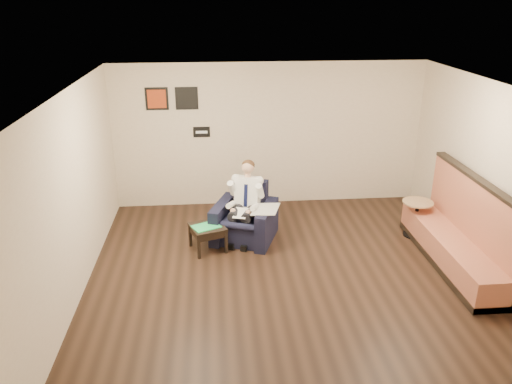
{
  "coord_description": "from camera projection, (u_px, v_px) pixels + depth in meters",
  "views": [
    {
      "loc": [
        -1.07,
        -6.35,
        3.97
      ],
      "look_at": [
        -0.41,
        1.2,
        0.94
      ],
      "focal_mm": 35.0,
      "sensor_mm": 36.0,
      "label": 1
    }
  ],
  "objects": [
    {
      "name": "newspaper",
      "position": [
        266.0,
        209.0,
        8.25
      ],
      "size": [
        0.54,
        0.61,
        0.01
      ],
      "primitive_type": "cube",
      "rotation": [
        0.0,
        0.0,
        -0.3
      ],
      "color": "silver",
      "rests_on": "armchair"
    },
    {
      "name": "coffee_mug",
      "position": [
        215.0,
        219.0,
        8.29
      ],
      "size": [
        0.1,
        0.1,
        0.09
      ],
      "primitive_type": "cylinder",
      "rotation": [
        0.0,
        0.0,
        0.33
      ],
      "color": "white",
      "rests_on": "side_table"
    },
    {
      "name": "seating_sign",
      "position": [
        202.0,
        132.0,
        9.54
      ],
      "size": [
        0.32,
        0.02,
        0.2
      ],
      "primitive_type": "cube",
      "color": "black",
      "rests_on": "wall_back"
    },
    {
      "name": "banquette",
      "position": [
        457.0,
        223.0,
        7.63
      ],
      "size": [
        0.65,
        2.71,
        1.39
      ],
      "primitive_type": "cube",
      "color": "#AB5C42",
      "rests_on": "ground"
    },
    {
      "name": "cafe_table",
      "position": [
        416.0,
        219.0,
        8.67
      ],
      "size": [
        0.66,
        0.66,
        0.65
      ],
      "primitive_type": "cylinder",
      "rotation": [
        0.0,
        0.0,
        -0.32
      ],
      "color": "#9F7B56",
      "rests_on": "ground"
    },
    {
      "name": "smartphone",
      "position": [
        207.0,
        222.0,
        8.29
      ],
      "size": [
        0.14,
        0.09,
        0.01
      ],
      "primitive_type": "cube",
      "rotation": [
        0.0,
        0.0,
        0.15
      ],
      "color": "black",
      "rests_on": "side_table"
    },
    {
      "name": "lap_papers",
      "position": [
        241.0,
        213.0,
        8.26
      ],
      "size": [
        0.29,
        0.36,
        0.01
      ],
      "primitive_type": "cube",
      "rotation": [
        0.0,
        0.0,
        -0.28
      ],
      "color": "white",
      "rests_on": "seated_man"
    },
    {
      "name": "ground",
      "position": [
        290.0,
        279.0,
        7.44
      ],
      "size": [
        6.0,
        6.0,
        0.0
      ],
      "primitive_type": "plane",
      "color": "black",
      "rests_on": "ground"
    },
    {
      "name": "wall_left",
      "position": [
        71.0,
        200.0,
        6.67
      ],
      "size": [
        0.02,
        6.0,
        2.8
      ],
      "primitive_type": "cube",
      "color": "beige",
      "rests_on": "ground"
    },
    {
      "name": "side_table",
      "position": [
        208.0,
        238.0,
        8.23
      ],
      "size": [
        0.66,
        0.66,
        0.43
      ],
      "primitive_type": "cube",
      "rotation": [
        0.0,
        0.0,
        0.33
      ],
      "color": "black",
      "rests_on": "ground"
    },
    {
      "name": "wall_front",
      "position": [
        349.0,
        326.0,
        4.14
      ],
      "size": [
        6.0,
        0.02,
        2.8
      ],
      "primitive_type": "cube",
      "color": "beige",
      "rests_on": "ground"
    },
    {
      "name": "wall_back",
      "position": [
        269.0,
        135.0,
        9.69
      ],
      "size": [
        6.0,
        0.02,
        2.8
      ],
      "primitive_type": "cube",
      "color": "beige",
      "rests_on": "ground"
    },
    {
      "name": "art_print_left",
      "position": [
        157.0,
        99.0,
        9.23
      ],
      "size": [
        0.42,
        0.03,
        0.42
      ],
      "primitive_type": "cube",
      "color": "#A73714",
      "rests_on": "wall_back"
    },
    {
      "name": "armchair",
      "position": [
        244.0,
        214.0,
        8.5
      ],
      "size": [
        1.25,
        1.25,
        0.95
      ],
      "primitive_type": "cube",
      "rotation": [
        0.0,
        0.0,
        -0.35
      ],
      "color": "black",
      "rests_on": "ground"
    },
    {
      "name": "wall_right",
      "position": [
        500.0,
        185.0,
        7.16
      ],
      "size": [
        0.02,
        6.0,
        2.8
      ],
      "primitive_type": "cube",
      "color": "beige",
      "rests_on": "ground"
    },
    {
      "name": "green_folder",
      "position": [
        206.0,
        227.0,
        8.12
      ],
      "size": [
        0.52,
        0.47,
        0.01
      ],
      "primitive_type": "cube",
      "rotation": [
        0.0,
        0.0,
        0.47
      ],
      "color": "#28CB68",
      "rests_on": "side_table"
    },
    {
      "name": "art_print_right",
      "position": [
        187.0,
        98.0,
        9.27
      ],
      "size": [
        0.42,
        0.03,
        0.42
      ],
      "primitive_type": "cube",
      "color": "black",
      "rests_on": "wall_back"
    },
    {
      "name": "seated_man",
      "position": [
        242.0,
        207.0,
        8.32
      ],
      "size": [
        0.9,
        1.08,
        1.3
      ],
      "primitive_type": null,
      "rotation": [
        0.0,
        0.0,
        -0.35
      ],
      "color": "white",
      "rests_on": "armchair"
    },
    {
      "name": "ceiling",
      "position": [
        296.0,
        91.0,
        6.4
      ],
      "size": [
        6.0,
        6.0,
        0.02
      ],
      "primitive_type": "cube",
      "color": "white",
      "rests_on": "wall_back"
    }
  ]
}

